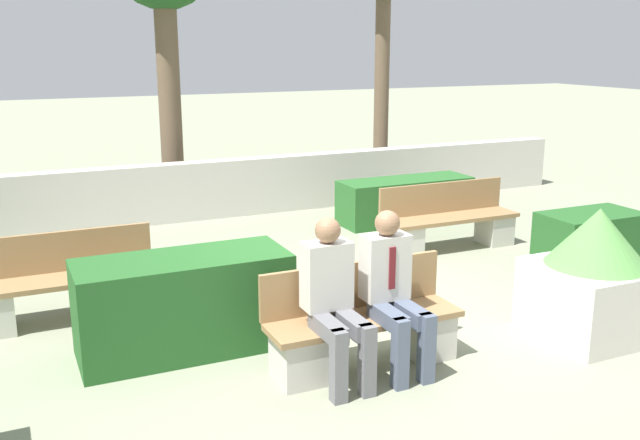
{
  "coord_description": "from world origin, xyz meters",
  "views": [
    {
      "loc": [
        -2.97,
        -5.74,
        2.63
      ],
      "look_at": [
        -0.11,
        0.5,
        0.9
      ],
      "focal_mm": 40.0,
      "sensor_mm": 36.0,
      "label": 1
    }
  ],
  "objects_px": {
    "bench_right_side": "(65,289)",
    "person_seated_man": "(393,285)",
    "person_seated_woman": "(333,295)",
    "bench_left_side": "(449,224)",
    "planter_corner_right": "(594,275)",
    "bench_front": "(363,330)"
  },
  "relations": [
    {
      "from": "person_seated_man",
      "to": "bench_left_side",
      "type": "bearing_deg",
      "value": 48.05
    },
    {
      "from": "bench_left_side",
      "to": "planter_corner_right",
      "type": "bearing_deg",
      "value": -103.32
    },
    {
      "from": "bench_left_side",
      "to": "person_seated_man",
      "type": "relative_size",
      "value": 1.41
    },
    {
      "from": "bench_front",
      "to": "person_seated_man",
      "type": "distance_m",
      "value": 0.47
    },
    {
      "from": "bench_right_side",
      "to": "planter_corner_right",
      "type": "height_order",
      "value": "planter_corner_right"
    },
    {
      "from": "bench_front",
      "to": "person_seated_woman",
      "type": "height_order",
      "value": "person_seated_woman"
    },
    {
      "from": "person_seated_man",
      "to": "person_seated_woman",
      "type": "xyz_separation_m",
      "value": [
        -0.53,
        -0.0,
        -0.0
      ]
    },
    {
      "from": "bench_right_side",
      "to": "person_seated_woman",
      "type": "relative_size",
      "value": 1.33
    },
    {
      "from": "bench_right_side",
      "to": "person_seated_man",
      "type": "relative_size",
      "value": 1.33
    },
    {
      "from": "bench_front",
      "to": "bench_right_side",
      "type": "height_order",
      "value": "same"
    },
    {
      "from": "bench_front",
      "to": "person_seated_woman",
      "type": "bearing_deg",
      "value": -157.89
    },
    {
      "from": "bench_left_side",
      "to": "bench_right_side",
      "type": "xyz_separation_m",
      "value": [
        -4.77,
        -0.52,
        -0.0
      ]
    },
    {
      "from": "bench_right_side",
      "to": "person_seated_woman",
      "type": "xyz_separation_m",
      "value": [
        1.8,
        -2.2,
        0.4
      ]
    },
    {
      "from": "bench_front",
      "to": "bench_right_side",
      "type": "relative_size",
      "value": 0.95
    },
    {
      "from": "person_seated_man",
      "to": "person_seated_woman",
      "type": "height_order",
      "value": "person_seated_man"
    },
    {
      "from": "bench_front",
      "to": "bench_left_side",
      "type": "distance_m",
      "value": 3.69
    },
    {
      "from": "bench_right_side",
      "to": "person_seated_woman",
      "type": "height_order",
      "value": "person_seated_woman"
    },
    {
      "from": "bench_left_side",
      "to": "person_seated_woman",
      "type": "distance_m",
      "value": 4.05
    },
    {
      "from": "bench_front",
      "to": "person_seated_woman",
      "type": "relative_size",
      "value": 1.26
    },
    {
      "from": "bench_left_side",
      "to": "planter_corner_right",
      "type": "relative_size",
      "value": 1.56
    },
    {
      "from": "bench_right_side",
      "to": "person_seated_man",
      "type": "bearing_deg",
      "value": -51.84
    },
    {
      "from": "bench_front",
      "to": "bench_right_side",
      "type": "distance_m",
      "value": 2.97
    }
  ]
}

